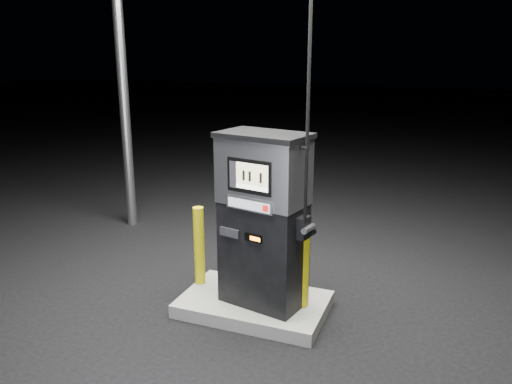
% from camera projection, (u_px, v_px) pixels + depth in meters
% --- Properties ---
extents(ground, '(80.00, 80.00, 0.00)m').
position_uv_depth(ground, '(254.00, 310.00, 5.61)').
color(ground, black).
rests_on(ground, ground).
extents(pump_island, '(1.60, 1.00, 0.15)m').
position_uv_depth(pump_island, '(254.00, 304.00, 5.59)').
color(pump_island, slate).
rests_on(pump_island, ground).
extents(fuel_dispenser, '(1.08, 0.73, 3.88)m').
position_uv_depth(fuel_dispenser, '(264.00, 219.00, 5.24)').
color(fuel_dispenser, black).
rests_on(fuel_dispenser, pump_island).
extents(bollard_left, '(0.15, 0.15, 0.94)m').
position_uv_depth(bollard_left, '(199.00, 246.00, 5.82)').
color(bollard_left, '#C5B90A').
rests_on(bollard_left, pump_island).
extents(bollard_right, '(0.15, 0.15, 0.91)m').
position_uv_depth(bollard_right, '(303.00, 267.00, 5.28)').
color(bollard_right, '#C5B90A').
rests_on(bollard_right, pump_island).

